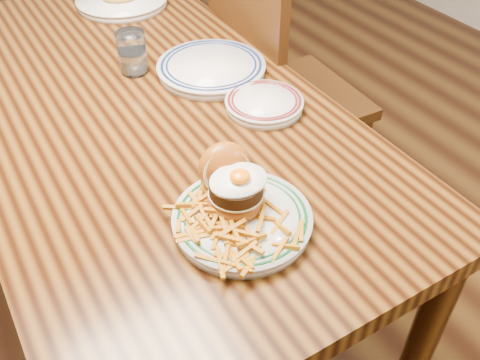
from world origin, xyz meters
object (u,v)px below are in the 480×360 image
main_plate (239,207)px  side_plate (264,103)px  chair_right (276,93)px  table (141,128)px

main_plate → side_plate: 0.39m
chair_right → main_plate: 0.90m
table → chair_right: bearing=16.8°
chair_right → side_plate: (-0.30, -0.37, 0.26)m
table → side_plate: side_plate is taller
chair_right → table: bearing=19.7°
table → main_plate: (0.00, -0.50, 0.12)m
table → side_plate: bearing=-38.4°
main_plate → side_plate: (0.25, 0.30, -0.02)m
main_plate → side_plate: bearing=60.1°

